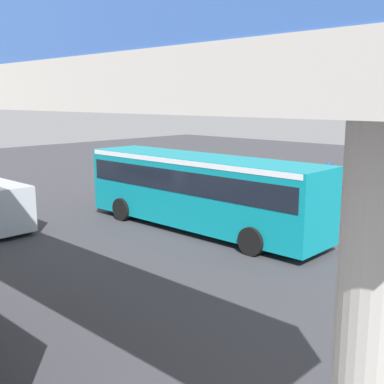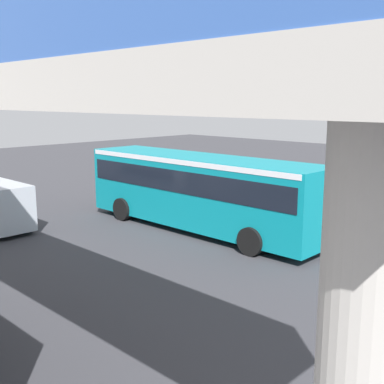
{
  "view_description": "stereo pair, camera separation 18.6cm",
  "coord_description": "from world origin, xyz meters",
  "px_view_note": "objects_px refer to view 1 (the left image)",
  "views": [
    {
      "loc": [
        -13.6,
        15.2,
        5.47
      ],
      "look_at": [
        0.22,
        0.64,
        1.6
      ],
      "focal_mm": 44.97,
      "sensor_mm": 36.0,
      "label": 1
    },
    {
      "loc": [
        -13.74,
        15.07,
        5.47
      ],
      "look_at": [
        0.22,
        0.64,
        1.6
      ],
      "focal_mm": 44.97,
      "sensor_mm": 36.0,
      "label": 2
    }
  ],
  "objects_px": {
    "bicycle_black": "(8,203)",
    "pedestrian": "(157,178)",
    "traffic_sign": "(328,184)",
    "city_bus": "(200,186)",
    "bicycle_green": "(14,195)"
  },
  "relations": [
    {
      "from": "city_bus",
      "to": "bicycle_black",
      "type": "height_order",
      "value": "city_bus"
    },
    {
      "from": "bicycle_black",
      "to": "pedestrian",
      "type": "relative_size",
      "value": 0.99
    },
    {
      "from": "pedestrian",
      "to": "bicycle_black",
      "type": "bearing_deg",
      "value": 76.94
    },
    {
      "from": "pedestrian",
      "to": "traffic_sign",
      "type": "relative_size",
      "value": 0.64
    },
    {
      "from": "bicycle_black",
      "to": "traffic_sign",
      "type": "relative_size",
      "value": 0.63
    },
    {
      "from": "city_bus",
      "to": "traffic_sign",
      "type": "bearing_deg",
      "value": -131.64
    },
    {
      "from": "bicycle_black",
      "to": "pedestrian",
      "type": "bearing_deg",
      "value": -103.06
    },
    {
      "from": "bicycle_black",
      "to": "bicycle_green",
      "type": "xyz_separation_m",
      "value": [
        1.64,
        -1.16,
        0.0
      ]
    },
    {
      "from": "traffic_sign",
      "to": "city_bus",
      "type": "bearing_deg",
      "value": 48.36
    },
    {
      "from": "pedestrian",
      "to": "bicycle_green",
      "type": "bearing_deg",
      "value": 63.6
    },
    {
      "from": "city_bus",
      "to": "bicycle_black",
      "type": "relative_size",
      "value": 6.52
    },
    {
      "from": "pedestrian",
      "to": "traffic_sign",
      "type": "xyz_separation_m",
      "value": [
        -11.19,
        0.28,
        1.0
      ]
    },
    {
      "from": "bicycle_green",
      "to": "bicycle_black",
      "type": "bearing_deg",
      "value": 144.61
    },
    {
      "from": "traffic_sign",
      "to": "bicycle_green",
      "type": "bearing_deg",
      "value": 25.15
    },
    {
      "from": "bicycle_black",
      "to": "pedestrian",
      "type": "xyz_separation_m",
      "value": [
        -1.94,
        -8.38,
        0.51
      ]
    }
  ]
}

